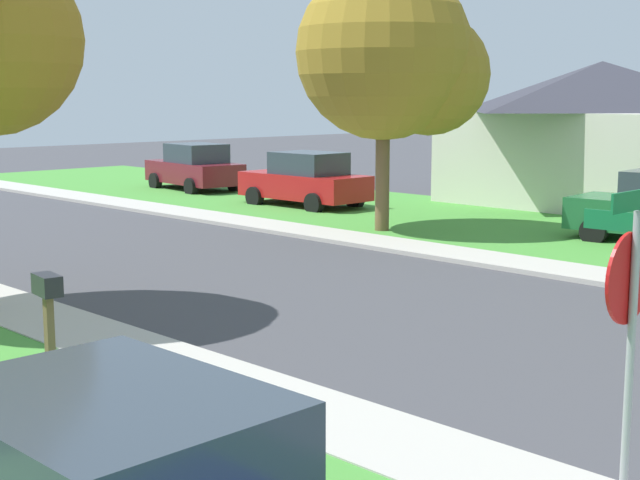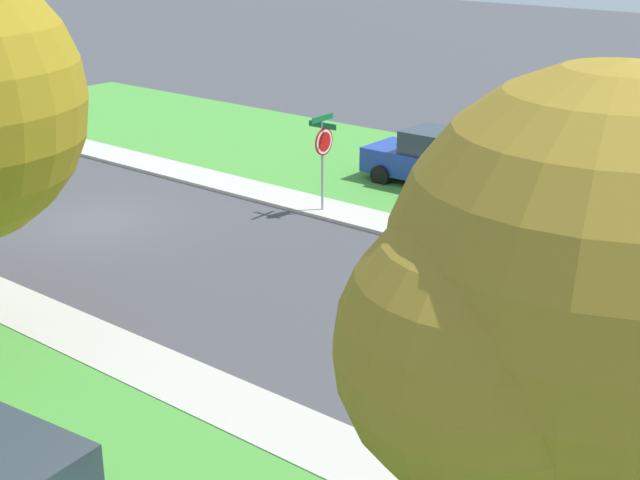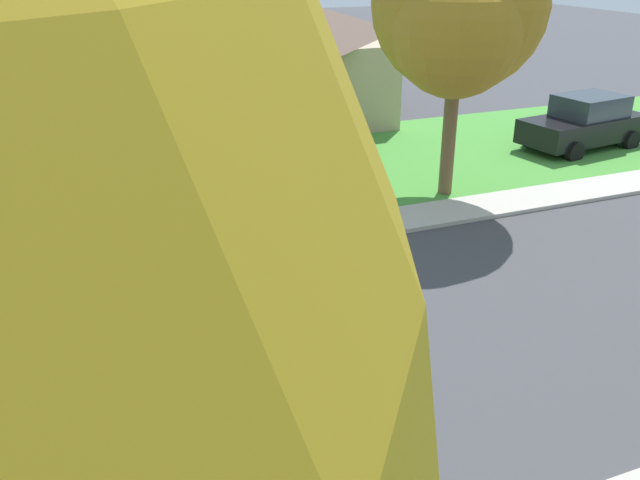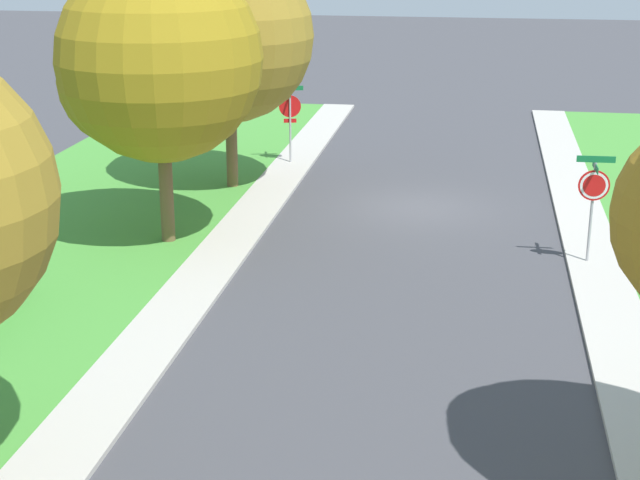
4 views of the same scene
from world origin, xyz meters
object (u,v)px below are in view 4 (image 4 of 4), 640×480
object	(u,v)px
stop_sign_far_corner	(593,192)
tree_across_right	(151,64)
tree_sidewalk_mid	(221,41)
stop_sign_near_corner	(290,111)

from	to	relation	value
stop_sign_far_corner	tree_across_right	bearing A→B (deg)	-0.91
tree_across_right	tree_sidewalk_mid	world-z (taller)	tree_across_right
tree_across_right	stop_sign_far_corner	bearing A→B (deg)	179.09
tree_across_right	tree_sidewalk_mid	size ratio (longest dim) A/B	1.01
stop_sign_far_corner	tree_sidewalk_mid	world-z (taller)	tree_sidewalk_mid
stop_sign_near_corner	tree_sidewalk_mid	distance (m)	4.49
stop_sign_far_corner	tree_sidewalk_mid	distance (m)	12.60
stop_sign_near_corner	stop_sign_far_corner	world-z (taller)	same
stop_sign_near_corner	tree_sidewalk_mid	bearing A→B (deg)	64.60
tree_across_right	tree_sidewalk_mid	distance (m)	5.71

